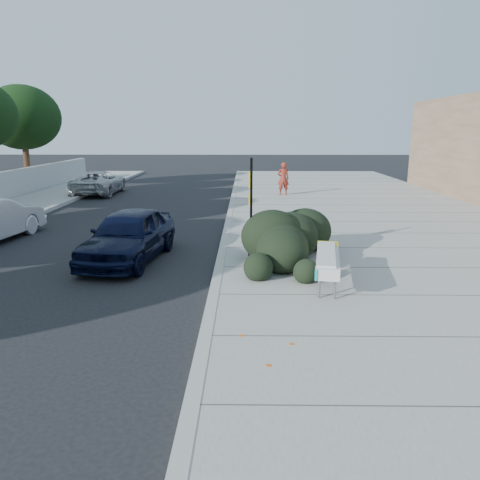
# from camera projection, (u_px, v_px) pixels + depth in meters

# --- Properties ---
(ground) EXTENTS (120.00, 120.00, 0.00)m
(ground) POSITION_uv_depth(u_px,v_px,m) (214.00, 301.00, 9.71)
(ground) COLOR black
(ground) RESTS_ON ground
(sidewalk_near) EXTENTS (11.20, 50.00, 0.15)m
(sidewalk_near) POSITION_uv_depth(u_px,v_px,m) (405.00, 242.00, 14.49)
(sidewalk_near) COLOR gray
(sidewalk_near) RESTS_ON ground
(curb_near) EXTENTS (0.22, 50.00, 0.17)m
(curb_near) POSITION_uv_depth(u_px,v_px,m) (225.00, 241.00, 14.56)
(curb_near) COLOR #9E9E99
(curb_near) RESTS_ON ground
(tree_far_f) EXTENTS (4.40, 4.40, 6.07)m
(tree_far_f) POSITION_uv_depth(u_px,v_px,m) (22.00, 118.00, 27.41)
(tree_far_f) COLOR #332114
(tree_far_f) RESTS_ON ground
(bench) EXTENTS (0.87, 2.40, 0.71)m
(bench) POSITION_uv_depth(u_px,v_px,m) (328.00, 260.00, 10.18)
(bench) COLOR gray
(bench) RESTS_ON sidewalk_near
(bike_rack) EXTENTS (0.08, 0.58, 0.84)m
(bike_rack) POSITION_uv_depth(u_px,v_px,m) (249.00, 239.00, 12.35)
(bike_rack) COLOR black
(bike_rack) RESTS_ON sidewalk_near
(sign_post) EXTENTS (0.10, 0.31, 2.64)m
(sign_post) POSITION_uv_depth(u_px,v_px,m) (251.00, 203.00, 12.00)
(sign_post) COLOR black
(sign_post) RESTS_ON sidewalk_near
(hedge) EXTENTS (3.12, 4.30, 1.45)m
(hedge) POSITION_uv_depth(u_px,v_px,m) (290.00, 233.00, 12.12)
(hedge) COLOR black
(hedge) RESTS_ON sidewalk_near
(sedan_navy) EXTENTS (2.19, 4.32, 1.41)m
(sedan_navy) POSITION_uv_depth(u_px,v_px,m) (129.00, 235.00, 12.60)
(sedan_navy) COLOR black
(sedan_navy) RESTS_ON ground
(suv_silver) EXTENTS (2.20, 4.67, 1.29)m
(suv_silver) POSITION_uv_depth(u_px,v_px,m) (99.00, 183.00, 25.85)
(suv_silver) COLOR #ACAFB1
(suv_silver) RESTS_ON ground
(pedestrian) EXTENTS (0.65, 0.46, 1.69)m
(pedestrian) POSITION_uv_depth(u_px,v_px,m) (283.00, 179.00, 24.43)
(pedestrian) COLOR maroon
(pedestrian) RESTS_ON sidewalk_near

